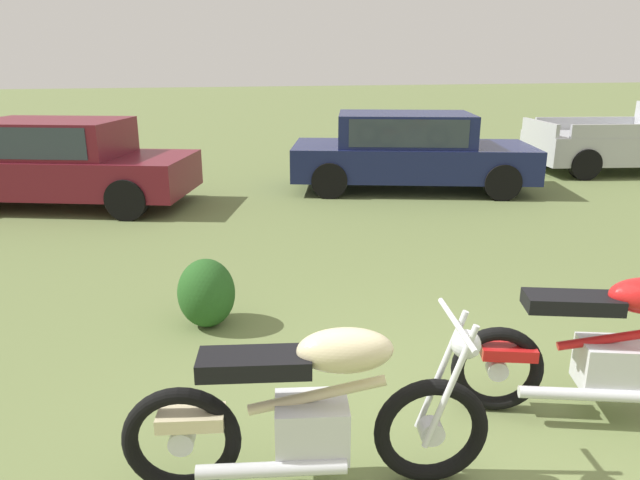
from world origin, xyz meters
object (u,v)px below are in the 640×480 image
object	(u,v)px
motorcycle_cream	(312,411)
car_burgundy	(60,159)
motorcycle_red	(614,349)
shrub_low	(206,293)
car_navy	(408,147)

from	to	relation	value
motorcycle_cream	car_burgundy	xyz separation A→B (m)	(-2.17, 7.73, 0.31)
car_burgundy	motorcycle_red	bearing A→B (deg)	-39.57
shrub_low	motorcycle_cream	bearing A→B (deg)	-81.42
shrub_low	motorcycle_red	bearing A→B (deg)	-42.01
motorcycle_red	car_navy	xyz separation A→B (m)	(1.85, 7.23, 0.30)
car_burgundy	shrub_low	size ratio (longest dim) A/B	7.16
motorcycle_cream	car_navy	bearing A→B (deg)	74.61
motorcycle_red	car_burgundy	world-z (taller)	car_burgundy
motorcycle_cream	car_burgundy	distance (m)	8.03
motorcycle_red	car_navy	bearing A→B (deg)	96.78
car_burgundy	car_navy	bearing A→B (deg)	17.51
motorcycle_cream	shrub_low	distance (m)	2.34
motorcycle_red	car_burgundy	size ratio (longest dim) A/B	0.43
motorcycle_cream	car_navy	size ratio (longest dim) A/B	0.42
car_burgundy	motorcycle_cream	bearing A→B (deg)	-53.13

